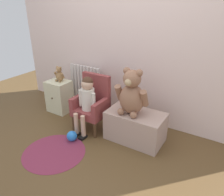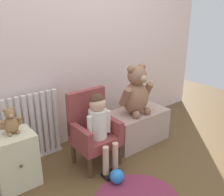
# 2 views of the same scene
# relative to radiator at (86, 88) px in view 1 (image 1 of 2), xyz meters

# --- Properties ---
(ground_plane) EXTENTS (6.00, 6.00, 0.00)m
(ground_plane) POSITION_rel_radiator_xyz_m (0.65, -1.00, -0.34)
(ground_plane) COLOR brown
(back_wall) EXTENTS (3.80, 0.05, 2.40)m
(back_wall) POSITION_rel_radiator_xyz_m (0.65, 0.12, 0.86)
(back_wall) COLOR beige
(back_wall) RESTS_ON ground_plane
(radiator) EXTENTS (0.56, 0.05, 0.69)m
(radiator) POSITION_rel_radiator_xyz_m (0.00, 0.00, 0.00)
(radiator) COLOR silver
(radiator) RESTS_ON ground_plane
(small_dresser) EXTENTS (0.34, 0.31, 0.48)m
(small_dresser) POSITION_rel_radiator_xyz_m (-0.29, -0.29, -0.10)
(small_dresser) COLOR beige
(small_dresser) RESTS_ON ground_plane
(child_armchair) EXTENTS (0.41, 0.36, 0.73)m
(child_armchair) POSITION_rel_radiator_xyz_m (0.43, -0.41, 0.01)
(child_armchair) COLOR brown
(child_armchair) RESTS_ON ground_plane
(child_figure) EXTENTS (0.25, 0.35, 0.74)m
(child_figure) POSITION_rel_radiator_xyz_m (0.43, -0.52, 0.14)
(child_figure) COLOR silver
(child_figure) RESTS_ON ground_plane
(low_bench) EXTENTS (0.69, 0.39, 0.37)m
(low_bench) POSITION_rel_radiator_xyz_m (1.05, -0.38, -0.16)
(low_bench) COLOR tan
(low_bench) RESTS_ON ground_plane
(large_teddy_bear) EXTENTS (0.40, 0.28, 0.55)m
(large_teddy_bear) POSITION_rel_radiator_xyz_m (1.00, -0.41, 0.27)
(large_teddy_bear) COLOR #94664C
(large_teddy_bear) RESTS_ON low_bench
(small_teddy_bear) EXTENTS (0.17, 0.12, 0.23)m
(small_teddy_bear) POSITION_rel_radiator_xyz_m (-0.27, -0.26, 0.24)
(small_teddy_bear) COLOR #966E44
(small_teddy_bear) RESTS_ON small_dresser
(floor_rug) EXTENTS (0.71, 0.71, 0.01)m
(floor_rug) POSITION_rel_radiator_xyz_m (0.38, -1.10, -0.34)
(floor_rug) COLOR #7F2C45
(floor_rug) RESTS_ON ground_plane
(toy_ball) EXTENTS (0.13, 0.13, 0.13)m
(toy_ball) POSITION_rel_radiator_xyz_m (0.40, -0.82, -0.28)
(toy_ball) COLOR blue
(toy_ball) RESTS_ON ground_plane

